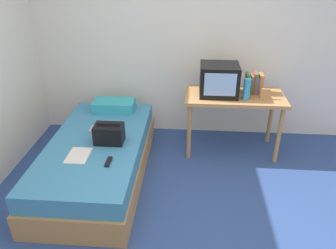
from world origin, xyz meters
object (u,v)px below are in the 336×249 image
water_bottle (247,89)px  book_row (254,84)px  bed (98,159)px  remote_dark (108,162)px  remote_silver (92,129)px  tv (219,80)px  picture_frame (265,94)px  desk (234,102)px  handbag (109,134)px  magazine (78,155)px  pillow (114,105)px

water_bottle → book_row: (0.11, 0.21, -0.01)m
bed → remote_dark: size_ratio=12.82×
water_bottle → remote_silver: bearing=-169.3°
tv → remote_silver: size_ratio=3.06×
picture_frame → remote_silver: size_ratio=0.85×
desk → remote_silver: size_ratio=8.06×
handbag → magazine: size_ratio=1.03×
desk → bed: bearing=-155.6°
desk → pillow: desk is taller
handbag → remote_silver: bearing=136.1°
bed → water_bottle: bearing=18.9°
handbag → tv: bearing=31.3°
remote_silver → water_bottle: bearing=10.7°
magazine → picture_frame: bearing=24.8°
remote_dark → remote_silver: same height
desk → remote_dark: 1.68m
desk → water_bottle: 0.28m
water_bottle → picture_frame: (0.22, 0.03, -0.06)m
pillow → handbag: size_ratio=1.71×
magazine → remote_silver: size_ratio=2.01×
tv → water_bottle: 0.34m
handbag → remote_silver: (-0.26, 0.25, -0.09)m
remote_silver → bed: bearing=-66.5°
desk → picture_frame: size_ratio=9.50×
pillow → remote_dark: (0.21, -1.17, -0.05)m
desk → remote_dark: (-1.27, -1.09, -0.19)m
desk → magazine: 1.89m
bed → picture_frame: 2.01m
pillow → magazine: bearing=-96.3°
desk → magazine: bearing=-148.2°
tv → book_row: bearing=11.4°
picture_frame → remote_dark: size_ratio=0.78×
magazine → remote_dark: 0.34m
desk → handbag: size_ratio=3.87×
water_bottle → magazine: size_ratio=0.84×
remote_silver → picture_frame: bearing=10.3°
remote_silver → remote_dark: bearing=-61.9°
remote_dark → book_row: bearing=38.0°
desk → book_row: size_ratio=4.66×
pillow → remote_dark: 1.19m
picture_frame → pillow: (-1.80, 0.19, -0.29)m
remote_dark → bed: bearing=120.6°
remote_silver → handbag: bearing=-43.9°
tv → desk: bearing=0.7°
remote_dark → pillow: bearing=100.0°
picture_frame → handbag: bearing=-160.2°
magazine → handbag: bearing=49.0°
water_bottle → pillow: water_bottle is taller
handbag → pillow: bearing=99.2°
desk → picture_frame: (0.33, -0.10, 0.16)m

